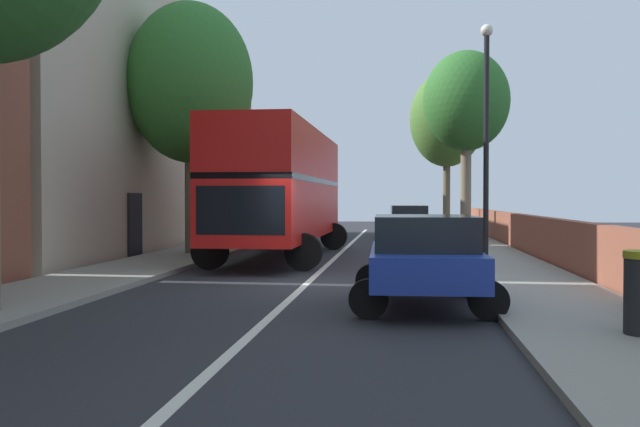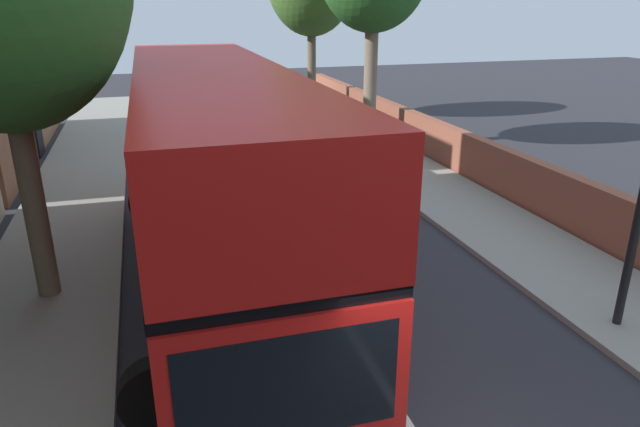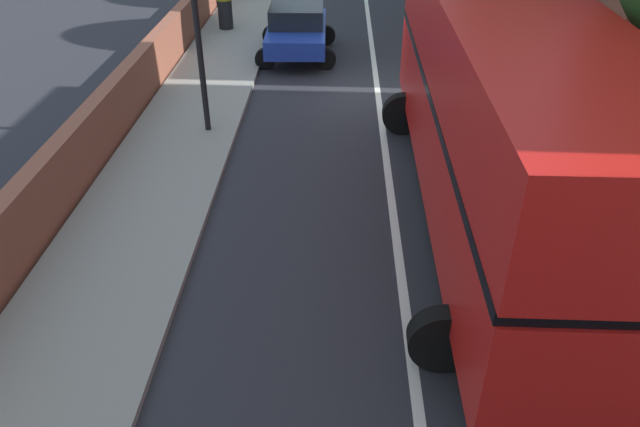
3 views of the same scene
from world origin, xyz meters
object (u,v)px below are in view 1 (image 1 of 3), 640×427
double_decker_bus (282,185)px  parked_car_silver_right_0 (409,219)px  lamppost_right (486,126)px  street_tree_right_5 (447,120)px  street_tree_left_0 (190,83)px  parked_car_blue_right_2 (424,255)px  street_tree_right_1 (466,102)px

double_decker_bus → parked_car_silver_right_0: size_ratio=2.49×
double_decker_bus → lamppost_right: (6.00, -3.59, 1.45)m
parked_car_silver_right_0 → street_tree_right_5: (2.04, 3.07, 5.19)m
street_tree_left_0 → street_tree_right_5: (9.36, 15.01, 0.38)m
parked_car_blue_right_2 → street_tree_right_5: size_ratio=0.48×
double_decker_bus → street_tree_left_0: (-3.12, 0.30, 3.37)m
street_tree_left_0 → street_tree_right_5: size_ratio=0.97×
parked_car_blue_right_2 → parked_car_silver_right_0: bearing=90.0°
parked_car_silver_right_0 → street_tree_right_5: street_tree_right_5 is taller
double_decker_bus → street_tree_right_5: size_ratio=1.31×
double_decker_bus → street_tree_right_5: street_tree_right_5 is taller
double_decker_bus → parked_car_blue_right_2: size_ratio=2.76×
street_tree_right_5 → lamppost_right: 19.04m
parked_car_silver_right_0 → street_tree_right_1: bearing=-49.3°
street_tree_right_5 → parked_car_silver_right_0: bearing=-123.6°
parked_car_blue_right_2 → lamppost_right: lamppost_right is taller
lamppost_right → street_tree_right_1: bearing=86.9°
double_decker_bus → lamppost_right: size_ratio=1.78×
parked_car_silver_right_0 → parked_car_blue_right_2: bearing=-90.0°
double_decker_bus → parked_car_silver_right_0: (4.20, 12.24, -1.44)m
street_tree_right_1 → lamppost_right: street_tree_right_1 is taller
street_tree_right_1 → parked_car_silver_right_0: bearing=130.7°
parked_car_silver_right_0 → street_tree_right_5: size_ratio=0.53×
parked_car_silver_right_0 → parked_car_blue_right_2: size_ratio=1.11×
street_tree_left_0 → lamppost_right: street_tree_left_0 is taller
street_tree_left_0 → street_tree_right_5: bearing=58.0°
street_tree_right_5 → parked_car_blue_right_2: bearing=-94.7°
double_decker_bus → street_tree_left_0: bearing=174.6°
parked_car_silver_right_0 → street_tree_left_0: (-7.32, -11.94, 4.82)m
parked_car_blue_right_2 → lamppost_right: (1.80, 6.08, 2.88)m
parked_car_blue_right_2 → street_tree_right_5: 25.59m
parked_car_silver_right_0 → street_tree_left_0: street_tree_left_0 is taller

